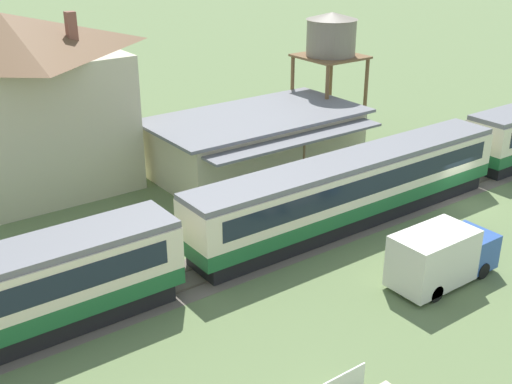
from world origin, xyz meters
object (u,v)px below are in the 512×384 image
passenger_train (356,185)px  water_tower (331,38)px  station_building (257,143)px  station_house_brown_roof (13,101)px  delivery_truck_blue (441,256)px  yard_tree_1 (57,105)px

passenger_train → water_tower: water_tower is taller
station_building → station_house_brown_roof: (-13.51, 6.61, 3.55)m
delivery_truck_blue → yard_tree_1: yard_tree_1 is taller
station_building → delivery_truck_blue: bearing=-95.2°
yard_tree_1 → delivery_truck_blue: bearing=-70.6°
delivery_truck_blue → water_tower: bearing=62.5°
station_house_brown_roof → water_tower: size_ratio=1.37×
yard_tree_1 → station_house_brown_roof: bearing=-151.2°
station_building → yard_tree_1: yard_tree_1 is taller
passenger_train → station_house_brown_roof: (-13.34, 16.11, 3.37)m
passenger_train → delivery_truck_blue: size_ratio=11.35×
station_house_brown_roof → yard_tree_1: (3.22, 1.77, -1.14)m
water_tower → yard_tree_1: 19.83m
water_tower → passenger_train: bearing=-125.8°
station_house_brown_roof → water_tower: station_house_brown_roof is taller
station_building → station_house_brown_roof: size_ratio=1.10×
station_house_brown_roof → yard_tree_1: 3.84m
passenger_train → station_house_brown_roof: 21.18m
station_building → passenger_train: bearing=-91.0°
station_building → yard_tree_1: (-10.30, 8.38, 2.41)m
station_building → water_tower: 10.27m
station_house_brown_roof → delivery_truck_blue: size_ratio=2.30×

